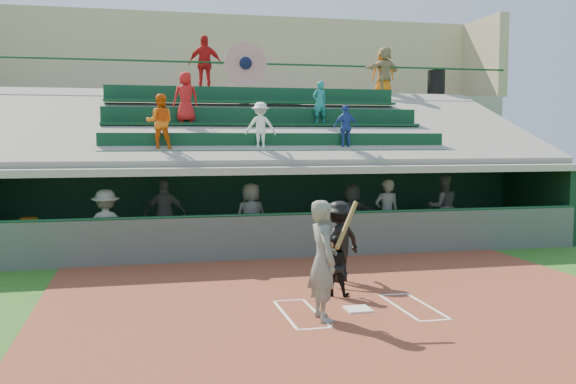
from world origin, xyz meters
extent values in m
plane|color=#235317|center=(0.00, 0.00, 0.00)|extent=(100.00, 100.00, 0.00)
cube|color=brown|center=(0.00, 0.50, 0.01)|extent=(11.00, 9.00, 0.02)
cube|color=white|center=(0.00, 0.00, 0.04)|extent=(0.43, 0.43, 0.03)
cube|color=white|center=(-0.75, 0.00, 0.02)|extent=(0.05, 1.80, 0.01)
cube|color=white|center=(0.75, 0.00, 0.02)|extent=(0.05, 1.80, 0.01)
cube|color=white|center=(-1.30, 0.00, 0.02)|extent=(0.05, 1.80, 0.01)
cube|color=white|center=(1.30, 0.00, 0.02)|extent=(0.05, 1.80, 0.01)
cube|color=white|center=(-1.02, 0.90, 0.02)|extent=(0.60, 0.05, 0.01)
cube|color=white|center=(1.02, 0.90, 0.02)|extent=(0.60, 0.05, 0.01)
cube|color=white|center=(-1.02, -0.90, 0.02)|extent=(0.60, 0.05, 0.01)
cube|color=white|center=(1.02, -0.90, 0.02)|extent=(0.60, 0.05, 0.01)
cube|color=gray|center=(0.00, 6.75, 0.02)|extent=(16.00, 3.50, 0.04)
cube|color=gray|center=(0.00, 13.50, 2.30)|extent=(20.00, 3.00, 4.60)
cube|color=#525751|center=(0.00, 5.00, 0.55)|extent=(16.00, 0.06, 1.10)
cylinder|color=#154329|center=(0.00, 5.00, 1.12)|extent=(16.00, 0.08, 0.08)
cube|color=#10321E|center=(0.00, 8.50, 1.10)|extent=(16.00, 0.25, 2.20)
cube|color=black|center=(8.00, 6.75, 1.10)|extent=(0.25, 3.50, 2.20)
cube|color=#98978A|center=(0.00, 6.75, 2.20)|extent=(16.40, 3.90, 0.18)
cube|color=gray|center=(0.00, 10.25, 1.15)|extent=(16.40, 3.50, 2.30)
cube|color=gray|center=(0.00, 11.90, 2.30)|extent=(16.40, 0.30, 4.60)
cube|color=gray|center=(0.00, 8.60, 3.45)|extent=(16.40, 6.51, 2.37)
cube|color=#0D391E|center=(0.00, 6.20, 2.65)|extent=(9.40, 0.42, 0.08)
cube|color=#0B341E|center=(0.00, 6.40, 2.91)|extent=(9.40, 0.06, 0.45)
cube|color=#0C341B|center=(0.00, 8.10, 3.40)|extent=(9.40, 0.42, 0.08)
cube|color=#0C351F|center=(0.00, 8.30, 3.66)|extent=(9.40, 0.06, 0.45)
cube|color=#0D3B1D|center=(0.00, 10.00, 4.15)|extent=(9.40, 0.42, 0.08)
cube|color=#0C3821|center=(0.00, 10.20, 4.41)|extent=(9.40, 0.06, 0.45)
imported|color=#E35B0D|center=(-3.13, 6.30, 3.40)|extent=(0.73, 0.59, 1.42)
imported|color=white|center=(-0.53, 6.30, 3.31)|extent=(0.87, 0.58, 1.25)
imported|color=#264298|center=(1.82, 6.30, 3.29)|extent=(0.73, 0.34, 1.21)
imported|color=red|center=(-2.34, 8.20, 4.16)|extent=(0.75, 0.54, 1.44)
imported|color=#1B777B|center=(1.62, 8.20, 4.07)|extent=(0.52, 0.40, 1.25)
cylinder|color=#144022|center=(0.00, 12.00, 5.60)|extent=(20.00, 0.07, 0.07)
cylinder|color=red|center=(0.00, 11.98, 5.60)|extent=(1.50, 0.06, 1.50)
sphere|color=black|center=(0.00, 11.95, 5.60)|extent=(0.44, 0.44, 0.44)
cube|color=tan|center=(0.00, 15.00, 6.20)|extent=(20.00, 0.40, 3.20)
cube|color=tan|center=(10.00, 13.50, 6.20)|extent=(0.40, 3.00, 3.20)
imported|color=#5B5E59|center=(-0.76, -0.43, 1.01)|extent=(0.51, 0.74, 1.97)
cylinder|color=olive|center=(-0.41, -0.58, 1.60)|extent=(0.56, 0.54, 0.75)
sphere|color=brown|center=(-0.63, -0.43, 1.25)|extent=(0.10, 0.10, 0.10)
imported|color=black|center=(-0.08, 1.09, 0.59)|extent=(0.69, 0.63, 1.15)
imported|color=black|center=(0.35, 2.25, 0.86)|extent=(1.24, 1.01, 1.68)
cube|color=olive|center=(0.09, 8.00, 0.24)|extent=(12.21, 5.76, 0.40)
cube|color=white|center=(-6.23, 5.91, 0.37)|extent=(0.88, 0.77, 0.65)
cylinder|color=orange|center=(-6.26, 5.86, 0.89)|extent=(0.40, 0.40, 0.40)
imported|color=#62645E|center=(-4.46, 5.28, 0.92)|extent=(1.14, 0.67, 1.75)
imported|color=#61645E|center=(-3.01, 6.97, 0.97)|extent=(1.15, 0.62, 1.87)
imported|color=#5A5C57|center=(-0.84, 6.09, 0.94)|extent=(0.99, 0.77, 1.79)
imported|color=#535551|center=(2.10, 6.56, 0.88)|extent=(1.60, 0.60, 1.69)
imported|color=#5B5D58|center=(2.83, 5.80, 0.97)|extent=(0.69, 0.46, 1.86)
imported|color=#5E615B|center=(5.00, 6.85, 0.99)|extent=(0.99, 0.80, 1.89)
cylinder|color=black|center=(7.46, 12.49, 5.09)|extent=(0.66, 0.66, 0.99)
imported|color=red|center=(-1.39, 12.15, 5.57)|extent=(1.20, 0.64, 1.95)
imported|color=orange|center=(5.15, 12.11, 5.43)|extent=(0.92, 0.70, 1.67)
imported|color=tan|center=(5.17, 12.04, 5.48)|extent=(1.70, 1.15, 1.76)
camera|label=1|loc=(-3.63, -10.36, 2.99)|focal=40.00mm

